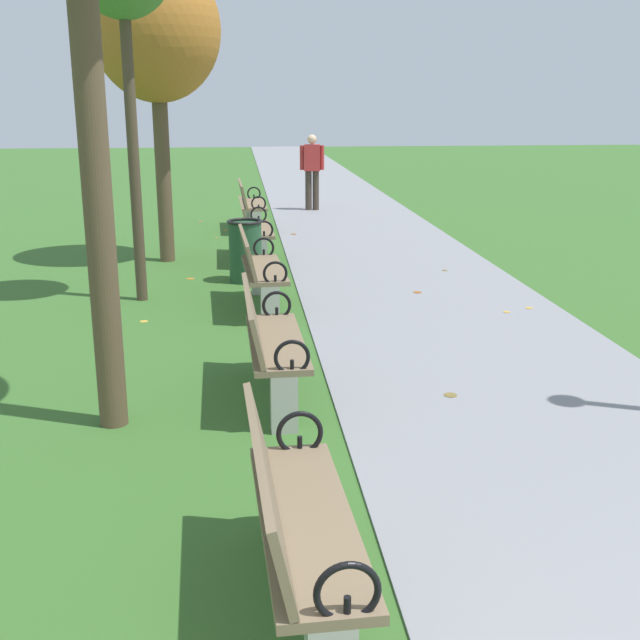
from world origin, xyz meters
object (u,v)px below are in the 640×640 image
at_px(park_bench_4, 260,269).
at_px(pedestrian_walking, 312,168).
at_px(park_bench_3, 270,341).
at_px(tree_5, 156,32).
at_px(trash_bin, 245,251).
at_px(park_bench_5, 254,229).
at_px(park_bench_2, 296,519).
at_px(park_bench_6, 250,204).

bearing_deg(park_bench_4, pedestrian_walking, 80.49).
height_order(park_bench_3, pedestrian_walking, pedestrian_walking).
distance_m(tree_5, trash_bin, 3.48).
bearing_deg(pedestrian_walking, park_bench_3, -97.10).
bearing_deg(pedestrian_walking, park_bench_5, -104.50).
height_order(park_bench_3, park_bench_5, same).
height_order(park_bench_2, park_bench_5, same).
bearing_deg(park_bench_2, trash_bin, 91.16).
bearing_deg(park_bench_6, park_bench_4, -90.00).
height_order(park_bench_2, pedestrian_walking, pedestrian_walking).
distance_m(park_bench_2, pedestrian_walking, 14.19).
relative_size(tree_5, pedestrian_walking, 2.70).
relative_size(park_bench_3, park_bench_4, 0.99).
bearing_deg(park_bench_5, park_bench_4, -90.00).
height_order(pedestrian_walking, trash_bin, pedestrian_walking).
height_order(park_bench_2, tree_5, tree_5).
bearing_deg(park_bench_3, park_bench_6, 90.00).
distance_m(park_bench_2, park_bench_5, 8.71).
height_order(park_bench_6, trash_bin, park_bench_6).
height_order(park_bench_2, park_bench_6, same).
bearing_deg(park_bench_5, park_bench_3, -90.00).
bearing_deg(park_bench_2, park_bench_5, 90.00).
bearing_deg(park_bench_4, park_bench_5, 90.00).
relative_size(park_bench_2, park_bench_4, 1.00).
distance_m(park_bench_3, park_bench_6, 8.74).
xyz_separation_m(park_bench_2, trash_bin, (-0.15, 7.25, -0.06)).
height_order(park_bench_5, pedestrian_walking, pedestrian_walking).
bearing_deg(tree_5, pedestrian_walking, 62.86).
bearing_deg(park_bench_6, pedestrian_walking, 60.64).
relative_size(park_bench_4, park_bench_5, 1.01).
xyz_separation_m(park_bench_2, park_bench_3, (-0.00, 2.89, 0.00)).
distance_m(park_bench_2, tree_5, 9.34).
bearing_deg(trash_bin, park_bench_3, -88.07).
xyz_separation_m(park_bench_4, trash_bin, (-0.15, 1.48, -0.06)).
bearing_deg(park_bench_3, pedestrian_walking, 82.90).
height_order(park_bench_2, trash_bin, park_bench_2).
distance_m(park_bench_3, pedestrian_walking, 11.32).
height_order(park_bench_2, park_bench_3, same).
bearing_deg(trash_bin, pedestrian_walking, 77.31).
bearing_deg(park_bench_5, park_bench_2, -90.00).
bearing_deg(park_bench_3, tree_5, 102.63).
bearing_deg(park_bench_5, pedestrian_walking, 75.50).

